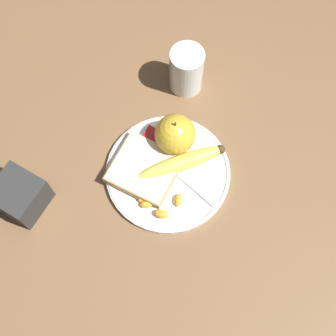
{
  "coord_description": "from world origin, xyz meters",
  "views": [
    {
      "loc": [
        0.17,
        -0.28,
        0.86
      ],
      "look_at": [
        0.0,
        0.0,
        0.03
      ],
      "focal_mm": 50.0,
      "sensor_mm": 36.0,
      "label": 1
    }
  ],
  "objects_px": {
    "bread_slice": "(145,169)",
    "jam_packet": "(154,139)",
    "apple": "(175,134)",
    "condiment_caddy": "(20,196)",
    "juice_glass": "(186,71)",
    "banana": "(182,163)",
    "plate": "(168,173)",
    "fork": "(174,168)"
  },
  "relations": [
    {
      "from": "plate",
      "to": "condiment_caddy",
      "type": "xyz_separation_m",
      "value": [
        -0.21,
        -0.19,
        0.03
      ]
    },
    {
      "from": "apple",
      "to": "banana",
      "type": "relative_size",
      "value": 0.56
    },
    {
      "from": "plate",
      "to": "juice_glass",
      "type": "xyz_separation_m",
      "value": [
        -0.07,
        0.2,
        0.04
      ]
    },
    {
      "from": "fork",
      "to": "jam_packet",
      "type": "bearing_deg",
      "value": -12.89
    },
    {
      "from": "plate",
      "to": "banana",
      "type": "bearing_deg",
      "value": 55.25
    },
    {
      "from": "juice_glass",
      "to": "banana",
      "type": "xyz_separation_m",
      "value": [
        0.09,
        -0.17,
        -0.02
      ]
    },
    {
      "from": "juice_glass",
      "to": "jam_packet",
      "type": "relative_size",
      "value": 2.38
    },
    {
      "from": "apple",
      "to": "fork",
      "type": "xyz_separation_m",
      "value": [
        0.03,
        -0.05,
        -0.04
      ]
    },
    {
      "from": "juice_glass",
      "to": "jam_packet",
      "type": "xyz_separation_m",
      "value": [
        0.01,
        -0.15,
        -0.03
      ]
    },
    {
      "from": "banana",
      "to": "bread_slice",
      "type": "relative_size",
      "value": 1.26
    },
    {
      "from": "apple",
      "to": "banana",
      "type": "height_order",
      "value": "apple"
    },
    {
      "from": "jam_packet",
      "to": "condiment_caddy",
      "type": "relative_size",
      "value": 0.53
    },
    {
      "from": "condiment_caddy",
      "to": "plate",
      "type": "bearing_deg",
      "value": 42.0
    },
    {
      "from": "banana",
      "to": "condiment_caddy",
      "type": "bearing_deg",
      "value": -136.78
    },
    {
      "from": "apple",
      "to": "plate",
      "type": "bearing_deg",
      "value": -72.22
    },
    {
      "from": "fork",
      "to": "bread_slice",
      "type": "bearing_deg",
      "value": 47.82
    },
    {
      "from": "bread_slice",
      "to": "plate",
      "type": "bearing_deg",
      "value": 27.73
    },
    {
      "from": "bread_slice",
      "to": "fork",
      "type": "distance_m",
      "value": 0.06
    },
    {
      "from": "juice_glass",
      "to": "jam_packet",
      "type": "distance_m",
      "value": 0.16
    },
    {
      "from": "juice_glass",
      "to": "fork",
      "type": "xyz_separation_m",
      "value": [
        0.08,
        -0.19,
        -0.04
      ]
    },
    {
      "from": "plate",
      "to": "jam_packet",
      "type": "height_order",
      "value": "jam_packet"
    },
    {
      "from": "banana",
      "to": "condiment_caddy",
      "type": "height_order",
      "value": "condiment_caddy"
    },
    {
      "from": "banana",
      "to": "condiment_caddy",
      "type": "xyz_separation_m",
      "value": [
        -0.22,
        -0.21,
        0.01
      ]
    },
    {
      "from": "plate",
      "to": "fork",
      "type": "height_order",
      "value": "fork"
    },
    {
      "from": "condiment_caddy",
      "to": "jam_packet",
      "type": "bearing_deg",
      "value": 56.57
    },
    {
      "from": "bread_slice",
      "to": "jam_packet",
      "type": "height_order",
      "value": "same"
    },
    {
      "from": "jam_packet",
      "to": "condiment_caddy",
      "type": "bearing_deg",
      "value": -123.43
    },
    {
      "from": "apple",
      "to": "banana",
      "type": "xyz_separation_m",
      "value": [
        0.04,
        -0.04,
        -0.02
      ]
    },
    {
      "from": "apple",
      "to": "fork",
      "type": "height_order",
      "value": "apple"
    },
    {
      "from": "apple",
      "to": "jam_packet",
      "type": "bearing_deg",
      "value": -154.73
    },
    {
      "from": "plate",
      "to": "bread_slice",
      "type": "relative_size",
      "value": 1.92
    },
    {
      "from": "jam_packet",
      "to": "apple",
      "type": "bearing_deg",
      "value": 25.27
    },
    {
      "from": "juice_glass",
      "to": "bread_slice",
      "type": "bearing_deg",
      "value": -81.77
    },
    {
      "from": "juice_glass",
      "to": "bread_slice",
      "type": "relative_size",
      "value": 0.83
    },
    {
      "from": "juice_glass",
      "to": "condiment_caddy",
      "type": "bearing_deg",
      "value": -109.65
    },
    {
      "from": "banana",
      "to": "plate",
      "type": "bearing_deg",
      "value": -124.75
    },
    {
      "from": "bread_slice",
      "to": "jam_packet",
      "type": "distance_m",
      "value": 0.07
    },
    {
      "from": "apple",
      "to": "condiment_caddy",
      "type": "distance_m",
      "value": 0.31
    },
    {
      "from": "fork",
      "to": "condiment_caddy",
      "type": "height_order",
      "value": "condiment_caddy"
    },
    {
      "from": "condiment_caddy",
      "to": "bread_slice",
      "type": "bearing_deg",
      "value": 44.67
    },
    {
      "from": "bread_slice",
      "to": "jam_packet",
      "type": "relative_size",
      "value": 2.87
    },
    {
      "from": "bread_slice",
      "to": "fork",
      "type": "height_order",
      "value": "bread_slice"
    }
  ]
}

